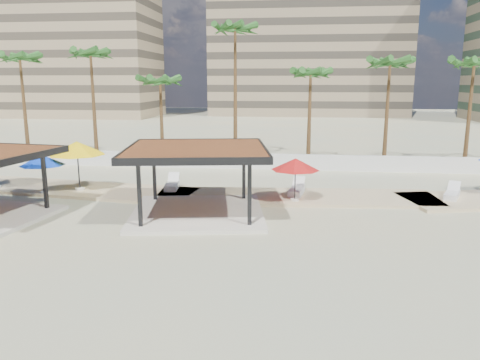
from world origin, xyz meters
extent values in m
plane|color=tan|center=(0.00, 0.00, 0.00)|extent=(200.00, 200.00, 0.00)
cube|color=#C6B284|center=(-12.00, 7.50, 0.06)|extent=(16.40, 6.19, 0.24)
cube|color=#C6B284|center=(2.00, 7.00, 0.06)|extent=(16.24, 5.11, 0.24)
cube|color=silver|center=(0.00, 16.00, 0.60)|extent=(56.00, 0.30, 1.20)
cube|color=#937F60|center=(-42.00, 68.00, 15.00)|extent=(34.00, 16.00, 30.00)
cube|color=#847259|center=(4.00, 78.00, 14.00)|extent=(38.00, 16.00, 28.00)
cube|color=beige|center=(-2.89, 3.11, 0.10)|extent=(7.48, 7.48, 0.20)
cube|color=black|center=(-4.92, 0.27, 1.68)|extent=(0.20, 0.20, 2.96)
cube|color=black|center=(-5.72, 5.14, 1.68)|extent=(0.20, 0.20, 2.96)
cube|color=black|center=(-0.05, 1.08, 1.68)|extent=(0.20, 0.20, 2.96)
cube|color=black|center=(-0.86, 5.94, 1.68)|extent=(0.20, 0.20, 2.96)
cube|color=brown|center=(-2.89, 3.11, 3.29)|extent=(7.70, 7.70, 0.28)
cube|color=black|center=(-2.34, -0.20, 3.29)|extent=(6.73, 1.22, 0.34)
cube|color=black|center=(-3.43, 6.41, 3.29)|extent=(6.73, 1.22, 0.34)
cube|color=black|center=(-6.19, 2.56, 3.29)|extent=(1.22, 6.73, 0.34)
cube|color=black|center=(0.42, 3.65, 3.29)|extent=(1.22, 6.73, 0.34)
cube|color=black|center=(-10.77, 2.73, 1.63)|extent=(0.19, 0.19, 2.88)
cube|color=black|center=(-13.03, 3.91, 3.21)|extent=(6.58, 0.99, 0.33)
cube|color=black|center=(-10.23, 0.24, 3.21)|extent=(0.99, 6.58, 0.33)
cylinder|color=beige|center=(-12.59, 5.80, 0.23)|extent=(0.44, 0.44, 0.11)
cylinder|color=#262628|center=(-12.59, 5.80, 1.24)|extent=(0.06, 0.06, 2.13)
cone|color=#0C36C4|center=(-12.59, 5.80, 2.16)|extent=(3.20, 3.20, 0.62)
cylinder|color=beige|center=(-10.97, 6.94, 0.25)|extent=(0.57, 0.57, 0.14)
cylinder|color=#262628|center=(-10.97, 6.94, 1.55)|extent=(0.08, 0.08, 2.74)
cone|color=yellow|center=(-10.97, 6.94, 2.73)|extent=(3.87, 3.87, 0.80)
cylinder|color=beige|center=(1.98, 5.80, 0.23)|extent=(0.46, 0.46, 0.11)
cylinder|color=#262628|center=(1.98, 5.80, 1.28)|extent=(0.06, 0.06, 2.20)
cone|color=#B41715|center=(1.98, 5.80, 2.22)|extent=(2.86, 2.86, 0.64)
cube|color=white|center=(-5.50, 7.93, 0.32)|extent=(0.97, 2.13, 0.29)
cube|color=white|center=(-5.50, 7.93, 0.50)|extent=(0.97, 2.13, 0.06)
cube|color=white|center=(-5.60, 8.73, 0.74)|extent=(0.76, 0.79, 0.52)
cube|color=white|center=(2.09, 7.44, 0.33)|extent=(1.03, 2.17, 0.29)
cube|color=white|center=(2.09, 7.44, 0.50)|extent=(1.03, 2.17, 0.06)
cube|color=white|center=(2.21, 8.25, 0.75)|extent=(0.79, 0.81, 0.53)
cube|color=white|center=(10.80, 7.54, 0.32)|extent=(1.40, 2.06, 0.27)
cube|color=white|center=(10.80, 7.54, 0.48)|extent=(1.40, 2.06, 0.06)
cube|color=white|center=(11.10, 8.23, 0.72)|extent=(0.86, 0.87, 0.49)
cone|color=brown|center=(-21.00, 18.30, 4.36)|extent=(0.36, 0.36, 8.72)
ellipsoid|color=#24591F|center=(-21.00, 18.30, 8.47)|extent=(3.00, 3.00, 1.80)
cone|color=brown|center=(-15.00, 18.70, 4.52)|extent=(0.36, 0.36, 9.04)
ellipsoid|color=#24591F|center=(-15.00, 18.70, 8.79)|extent=(3.00, 3.00, 1.80)
cone|color=brown|center=(-9.00, 18.10, 3.42)|extent=(0.36, 0.36, 6.84)
ellipsoid|color=#24591F|center=(-9.00, 18.10, 6.59)|extent=(3.00, 3.00, 1.80)
cone|color=brown|center=(-3.00, 18.90, 5.44)|extent=(0.36, 0.36, 10.87)
ellipsoid|color=#24591F|center=(-3.00, 18.90, 10.62)|extent=(3.00, 3.00, 1.80)
cone|color=brown|center=(3.00, 18.40, 3.71)|extent=(0.36, 0.36, 7.43)
ellipsoid|color=#24591F|center=(3.00, 18.40, 7.18)|extent=(3.00, 3.00, 1.80)
cone|color=brown|center=(9.00, 18.60, 4.09)|extent=(0.36, 0.36, 8.17)
ellipsoid|color=#24591F|center=(9.00, 18.60, 7.92)|extent=(3.00, 3.00, 1.80)
cone|color=brown|center=(15.00, 18.20, 4.07)|extent=(0.36, 0.36, 8.14)
ellipsoid|color=#24591F|center=(15.00, 18.20, 7.89)|extent=(3.00, 3.00, 1.80)
camera|label=1|loc=(1.95, -19.32, 6.61)|focal=35.00mm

